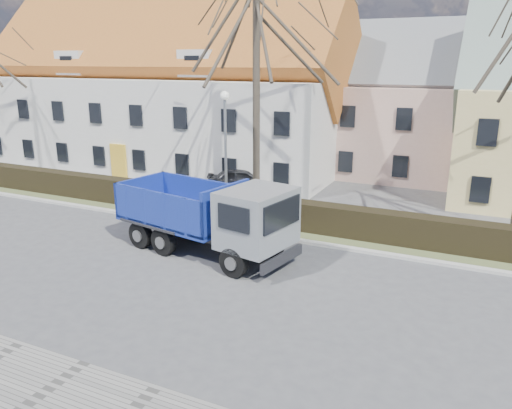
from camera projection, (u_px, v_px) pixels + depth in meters
The scene contains 11 objects.
ground at pixel (207, 275), 17.83m from camera, with size 120.00×120.00×0.00m, color #4A4A4D.
curb_far at pixel (260, 235), 21.82m from camera, with size 80.00×0.30×0.12m, color #B1AFA8.
grass_strip at pixel (274, 224), 23.21m from camera, with size 80.00×3.00×0.10m, color #505C34.
hedge at pixel (273, 213), 22.87m from camera, with size 60.00×0.90×1.30m, color black.
building_white at pixel (162, 98), 35.71m from camera, with size 26.80×10.80×9.50m, color silver, non-canonical shape.
building_pink at pixel (414, 114), 32.48m from camera, with size 10.80×8.80×8.00m, color tan, non-canonical shape.
tree_1 at pixel (256, 83), 24.27m from camera, with size 9.20×9.20×12.65m, color #362F25, non-canonical shape.
dump_truck at pixel (199, 214), 19.70m from camera, with size 7.72×2.87×3.09m, color navy, non-canonical shape.
streetlight at pixel (226, 153), 24.27m from camera, with size 0.47×0.47×6.07m, color gray, non-canonical shape.
cart_frame at pixel (198, 219), 23.09m from camera, with size 0.66×0.38×0.60m, color silver, non-canonical shape.
parked_car_a at pixel (243, 180), 28.91m from camera, with size 1.70×4.22×1.44m, color black.
Camera 1 is at (8.55, -14.12, 7.42)m, focal length 35.00 mm.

